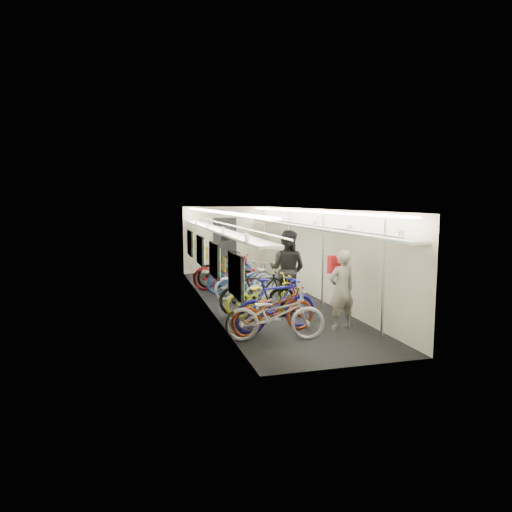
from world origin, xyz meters
TOP-DOWN VIEW (x-y plane):
  - train_car_shell at (-0.36, 0.71)m, footprint 10.00×10.00m
  - bicycle_0 at (-0.74, -3.35)m, footprint 1.97×1.00m
  - bicycle_1 at (-0.54, -2.82)m, footprint 1.90×0.86m
  - bicycle_2 at (-0.64, -2.95)m, footprint 1.91×0.98m
  - bicycle_3 at (-0.57, -1.59)m, footprint 1.87×1.09m
  - bicycle_4 at (-0.43, -1.66)m, footprint 1.87×0.72m
  - bicycle_5 at (-0.07, -0.93)m, footprint 1.72×1.07m
  - bicycle_6 at (-0.39, 0.49)m, footprint 1.95×1.21m
  - bicycle_7 at (-0.53, 0.80)m, footprint 1.71×0.92m
  - bicycle_8 at (-0.63, 1.51)m, footprint 2.16×1.48m
  - bicycle_9 at (-0.56, 2.22)m, footprint 1.95×1.03m
  - passenger_near at (0.81, -2.95)m, footprint 0.64×0.46m
  - passenger_mid at (0.32, -1.01)m, footprint 1.18×1.16m
  - backpack at (0.83, -2.54)m, footprint 0.28×0.18m

SIDE VIEW (x-z plane):
  - bicycle_2 at x=-0.64m, z-range 0.00..0.96m
  - bicycle_4 at x=-0.43m, z-range 0.00..0.97m
  - bicycle_6 at x=-0.39m, z-range 0.00..0.97m
  - bicycle_7 at x=-0.53m, z-range 0.00..0.99m
  - bicycle_0 at x=-0.74m, z-range 0.00..0.99m
  - bicycle_5 at x=-0.07m, z-range 0.00..1.00m
  - bicycle_8 at x=-0.63m, z-range 0.00..1.08m
  - bicycle_3 at x=-0.57m, z-range 0.00..1.08m
  - bicycle_1 at x=-0.54m, z-range 0.00..1.10m
  - bicycle_9 at x=-0.56m, z-range 0.00..1.13m
  - passenger_near at x=0.81m, z-range 0.00..1.62m
  - passenger_mid at x=0.32m, z-range 0.00..1.92m
  - backpack at x=0.83m, z-range 1.09..1.47m
  - train_car_shell at x=-0.36m, z-range -3.34..6.66m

